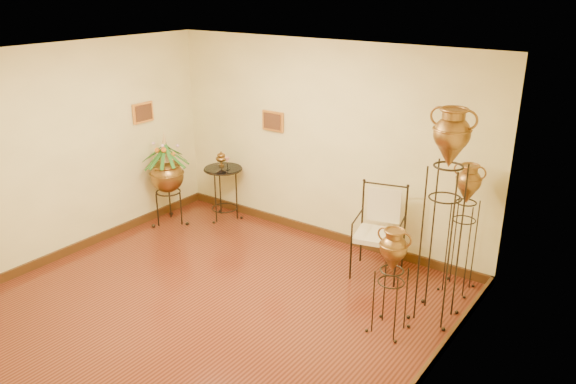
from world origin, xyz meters
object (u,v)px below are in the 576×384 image
Objects in this scene: amphora_tall at (443,216)px; amphora_mid at (463,228)px; planter_urn at (167,172)px; armchair at (379,232)px; side_table at (224,192)px.

amphora_mid is (0.00, 0.73, -0.41)m from amphora_tall.
planter_urn is at bearing 178.46° from amphora_tall.
amphora_mid is at bearing -1.52° from armchair.
amphora_tall is 1.48× the size of amphora_mid.
side_table is at bearing 168.86° from amphora_tall.
armchair is 2.77m from side_table.
amphora_tall reaches higher than amphora_mid.
amphora_tall is at bearing -11.14° from side_table.
planter_urn is at bearing 172.79° from armchair.
planter_urn is 1.39× the size of side_table.
armchair is (3.33, 0.40, -0.25)m from planter_urn.
planter_urn is (-4.30, -0.62, 0.01)m from amphora_mid.
amphora_tall is at bearing -42.25° from armchair.
amphora_tall reaches higher than armchair.
amphora_tall is at bearing -90.00° from amphora_mid.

